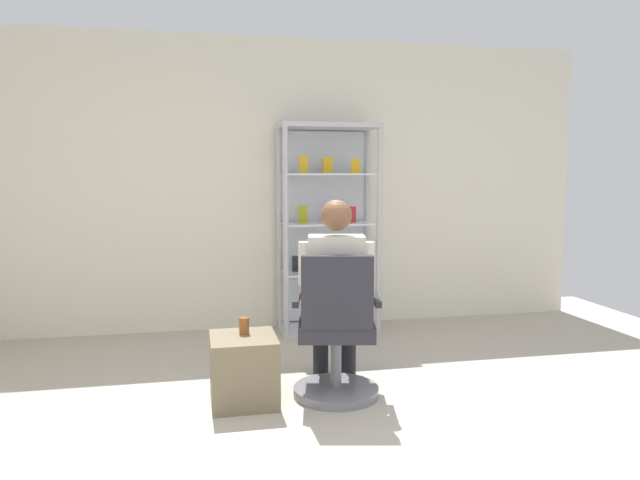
% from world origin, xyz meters
% --- Properties ---
extents(ground_plane, '(7.20, 7.20, 0.00)m').
position_xyz_m(ground_plane, '(0.00, 0.00, 0.00)').
color(ground_plane, '#B2A899').
extents(back_wall, '(6.00, 0.10, 2.70)m').
position_xyz_m(back_wall, '(0.00, 3.00, 1.35)').
color(back_wall, silver).
rests_on(back_wall, ground).
extents(display_cabinet_main, '(0.90, 0.45, 1.90)m').
position_xyz_m(display_cabinet_main, '(0.40, 2.76, 0.96)').
color(display_cabinet_main, '#B7B7BC').
rests_on(display_cabinet_main, ground).
extents(office_chair, '(0.61, 0.57, 0.96)m').
position_xyz_m(office_chair, '(0.08, 1.02, 0.39)').
color(office_chair, slate).
rests_on(office_chair, ground).
extents(seated_shopkeeper, '(0.54, 0.61, 1.29)m').
position_xyz_m(seated_shopkeeper, '(0.11, 1.18, 0.71)').
color(seated_shopkeeper, black).
rests_on(seated_shopkeeper, ground).
extents(storage_crate, '(0.41, 0.45, 0.43)m').
position_xyz_m(storage_crate, '(-0.51, 1.09, 0.21)').
color(storage_crate, '#72664C').
rests_on(storage_crate, ground).
extents(tea_glass, '(0.07, 0.07, 0.11)m').
position_xyz_m(tea_glass, '(-0.50, 1.14, 0.48)').
color(tea_glass, brown).
rests_on(tea_glass, storage_crate).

